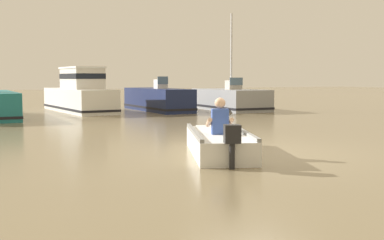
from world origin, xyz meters
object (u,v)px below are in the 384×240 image
(moored_boat_white, at_px, (79,95))
(moored_boat_grey, at_px, (230,100))
(moored_boat_navy, at_px, (158,100))
(rowboat_with_person, at_px, (218,142))

(moored_boat_white, relative_size, moored_boat_grey, 1.31)
(moored_boat_navy, bearing_deg, moored_boat_white, 164.53)
(rowboat_with_person, height_order, moored_boat_white, moored_boat_white)
(rowboat_with_person, height_order, moored_boat_grey, moored_boat_grey)
(rowboat_with_person, bearing_deg, moored_boat_grey, 57.65)
(moored_boat_white, bearing_deg, rowboat_with_person, -92.41)
(rowboat_with_person, xyz_separation_m, moored_boat_white, (0.60, 14.19, 0.55))
(moored_boat_white, xyz_separation_m, moored_boat_navy, (3.59, -0.99, -0.28))
(moored_boat_white, relative_size, moored_boat_navy, 1.19)
(rowboat_with_person, distance_m, moored_boat_grey, 14.24)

